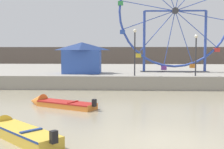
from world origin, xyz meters
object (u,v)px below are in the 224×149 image
(motorboat_orange_hull, at_px, (55,103))
(carnival_booth_blue_tent, at_px, (82,57))
(motorboat_mustard_yellow, at_px, (16,131))
(promenade_lamp_far, at_px, (135,46))
(ferris_wheel_blue_frame, at_px, (175,13))
(promenade_lamp_near, at_px, (196,49))

(motorboat_orange_hull, relative_size, carnival_booth_blue_tent, 1.18)
(motorboat_mustard_yellow, distance_m, promenade_lamp_far, 16.73)
(motorboat_orange_hull, xyz_separation_m, ferris_wheel_blue_frame, (9.81, 14.00, 7.45))
(motorboat_orange_hull, distance_m, promenade_lamp_near, 14.34)
(motorboat_orange_hull, distance_m, carnival_booth_blue_tent, 11.82)
(motorboat_mustard_yellow, bearing_deg, promenade_lamp_near, -82.35)
(promenade_lamp_near, bearing_deg, motorboat_mustard_yellow, -124.97)
(promenade_lamp_near, height_order, promenade_lamp_far, promenade_lamp_far)
(carnival_booth_blue_tent, height_order, promenade_lamp_near, promenade_lamp_near)
(ferris_wheel_blue_frame, height_order, promenade_lamp_near, ferris_wheel_blue_frame)
(promenade_lamp_far, bearing_deg, motorboat_orange_hull, -121.85)
(motorboat_orange_hull, bearing_deg, promenade_lamp_far, -95.23)
(motorboat_mustard_yellow, xyz_separation_m, ferris_wheel_blue_frame, (9.77, 20.83, 7.39))
(motorboat_orange_hull, relative_size, promenade_lamp_near, 1.32)
(motorboat_mustard_yellow, height_order, promenade_lamp_near, promenade_lamp_near)
(motorboat_mustard_yellow, distance_m, promenade_lamp_near, 19.22)
(ferris_wheel_blue_frame, xyz_separation_m, carnival_booth_blue_tent, (-9.76, -2.50, -4.74))
(carnival_booth_blue_tent, xyz_separation_m, promenade_lamp_far, (5.28, -2.91, 1.11))
(motorboat_mustard_yellow, bearing_deg, motorboat_orange_hull, -47.01)
(ferris_wheel_blue_frame, xyz_separation_m, promenade_lamp_far, (-4.48, -5.41, -3.63))
(motorboat_mustard_yellow, xyz_separation_m, promenade_lamp_near, (10.83, 15.49, 3.47))
(carnival_booth_blue_tent, bearing_deg, ferris_wheel_blue_frame, 13.11)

